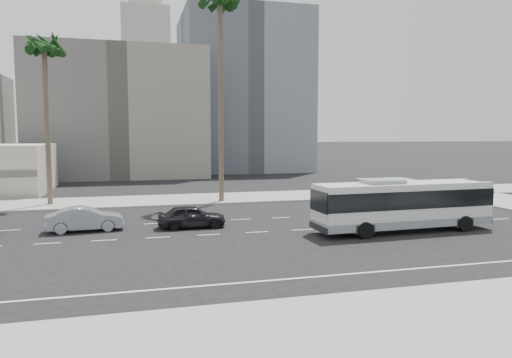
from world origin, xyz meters
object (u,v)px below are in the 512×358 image
object	(u,v)px
car_a	(192,216)
palm_near	(220,4)
car_b	(85,219)
palm_mid	(44,49)
city_bus	(403,204)

from	to	relation	value
car_a	palm_near	xyz separation A→B (m)	(3.96, 10.79, 16.44)
car_b	palm_near	xyz separation A→B (m)	(10.53, 10.17, 16.42)
palm_mid	car_a	bearing A→B (deg)	-50.19
car_b	palm_mid	distance (m)	17.58
car_a	palm_mid	size ratio (longest dim) A/B	0.30
city_bus	palm_near	size ratio (longest dim) A/B	0.61
car_b	palm_near	bearing A→B (deg)	-50.74
city_bus	palm_mid	world-z (taller)	palm_mid
car_a	city_bus	bearing A→B (deg)	-109.37
city_bus	car_a	bearing A→B (deg)	158.31
car_a	palm_mid	bearing A→B (deg)	39.81
city_bus	car_b	distance (m)	19.89
car_b	palm_mid	world-z (taller)	palm_mid
city_bus	palm_mid	size ratio (longest dim) A/B	0.80
city_bus	palm_near	bearing A→B (deg)	117.34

